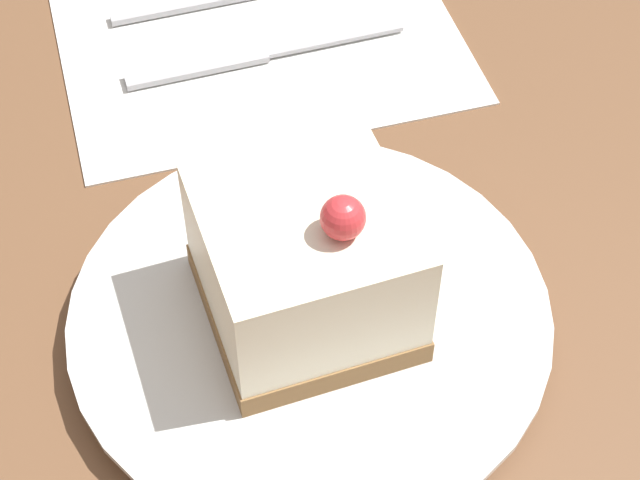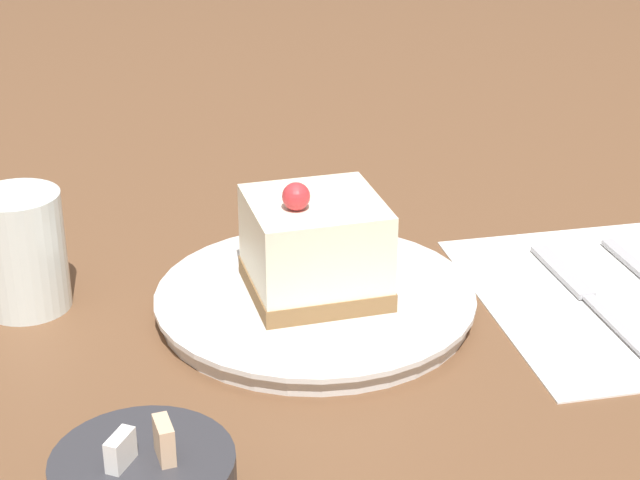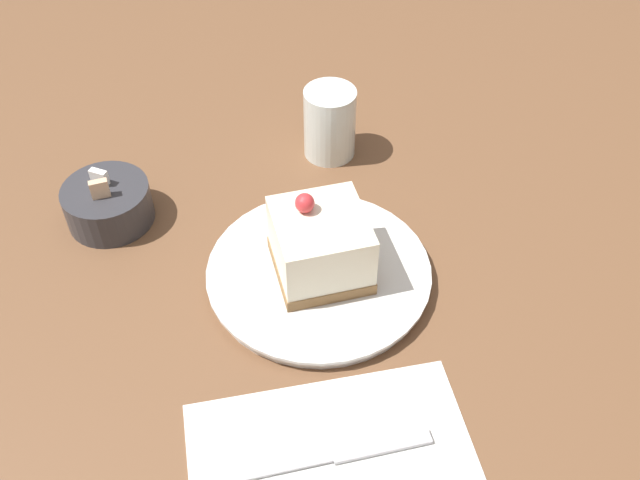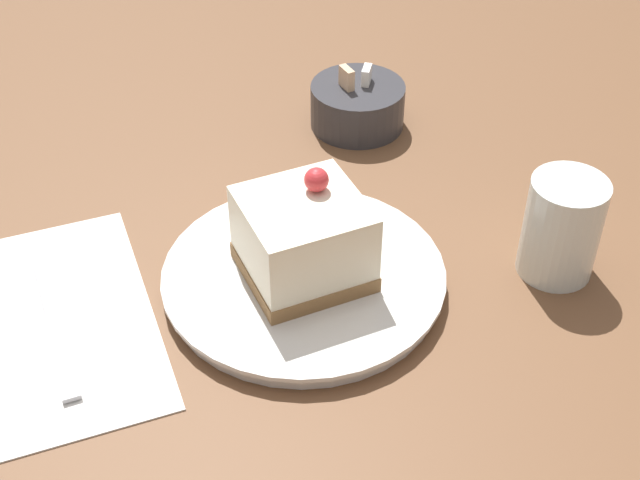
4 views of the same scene
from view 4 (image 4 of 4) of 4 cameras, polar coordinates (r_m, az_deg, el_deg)
The scene contains 7 objects.
ground_plane at distance 0.77m, azimuth -3.21°, elevation -1.74°, with size 4.00×4.00×0.00m, color brown.
plate at distance 0.75m, azimuth -1.05°, elevation -2.41°, with size 0.24×0.24×0.02m.
cake_slice at distance 0.72m, azimuth -1.05°, elevation 0.09°, with size 0.11×0.11×0.09m.
napkin at distance 0.75m, azimuth -19.01°, elevation -5.63°, with size 0.26×0.28×0.00m.
knife at distance 0.74m, azimuth -16.57°, elevation -5.79°, with size 0.05×0.18×0.00m.
sugar_bowl at distance 0.94m, azimuth 2.41°, elevation 8.62°, with size 0.10×0.10×0.07m.
drinking_glass at distance 0.77m, azimuth 15.22°, elevation 0.77°, with size 0.06×0.06×0.09m.
Camera 4 is at (-0.07, -0.57, 0.51)m, focal length 50.00 mm.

